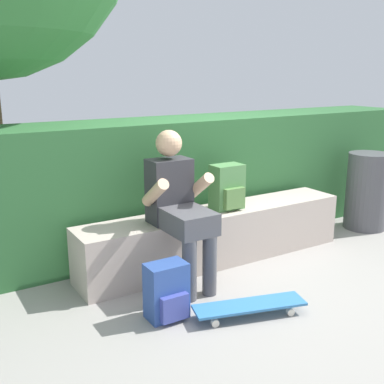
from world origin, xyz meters
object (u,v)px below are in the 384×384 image
Objects in this scene: bench_main at (217,235)px; person_skater at (179,203)px; trash_bin at (367,191)px; skateboard_near_person at (250,306)px; backpack_on_ground at (167,292)px; backpack_on_bench at (228,188)px.

bench_main is 0.70m from person_skater.
bench_main is 3.11× the size of trash_bin.
backpack_on_ground is at bearing 150.90° from skateboard_near_person.
person_skater is 3.07× the size of backpack_on_bench.
backpack_on_bench is at bearing 34.08° from backpack_on_ground.
backpack_on_bench is (0.10, -0.01, 0.43)m from bench_main.
bench_main is 1.03m from skateboard_near_person.
backpack_on_bench is at bearing 63.34° from skateboard_near_person.
bench_main is 1.93m from trash_bin.
trash_bin is (1.92, -0.08, 0.18)m from bench_main.
bench_main is 0.44m from backpack_on_bench.
backpack_on_ground is at bearing -145.92° from backpack_on_bench.
person_skater is 2.45m from trash_bin.
backpack_on_bench is 0.48× the size of trash_bin.
backpack_on_ground reaches higher than skateboard_near_person.
person_skater is 0.75m from backpack_on_ground.
backpack_on_ground is at bearing -128.07° from person_skater.
skateboard_near_person is 0.99× the size of trash_bin.
person_skater is at bearing 101.14° from skateboard_near_person.
person_skater reaches higher than bench_main.
person_skater is 0.65m from backpack_on_bench.
trash_bin reaches higher than backpack_on_ground.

